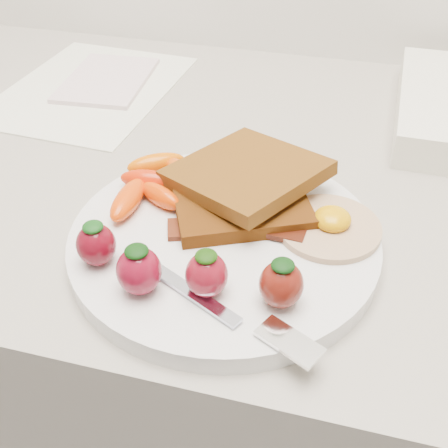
# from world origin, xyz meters

# --- Properties ---
(counter) EXTENTS (2.00, 0.60, 0.90)m
(counter) POSITION_xyz_m (0.00, 1.70, 0.45)
(counter) COLOR gray
(counter) RESTS_ON ground
(plate) EXTENTS (0.27, 0.27, 0.02)m
(plate) POSITION_xyz_m (0.00, 1.55, 0.91)
(plate) COLOR white
(plate) RESTS_ON counter
(toast_lower) EXTENTS (0.16, 0.16, 0.01)m
(toast_lower) POSITION_xyz_m (0.01, 1.60, 0.93)
(toast_lower) COLOR #3E2506
(toast_lower) RESTS_ON plate
(toast_upper) EXTENTS (0.16, 0.16, 0.03)m
(toast_upper) POSITION_xyz_m (0.01, 1.61, 0.94)
(toast_upper) COLOR #4D290F
(toast_upper) RESTS_ON toast_lower
(fried_egg) EXTENTS (0.11, 0.11, 0.02)m
(fried_egg) POSITION_xyz_m (0.09, 1.58, 0.92)
(fried_egg) COLOR beige
(fried_egg) RESTS_ON plate
(bacon_strips) EXTENTS (0.12, 0.09, 0.01)m
(bacon_strips) POSITION_xyz_m (0.01, 1.56, 0.92)
(bacon_strips) COLOR black
(bacon_strips) RESTS_ON plate
(baby_carrots) EXTENTS (0.08, 0.12, 0.02)m
(baby_carrots) POSITION_xyz_m (-0.08, 1.59, 0.93)
(baby_carrots) COLOR red
(baby_carrots) RESTS_ON plate
(strawberries) EXTENTS (0.18, 0.05, 0.04)m
(strawberries) POSITION_xyz_m (-0.01, 1.48, 0.94)
(strawberries) COLOR #5D0714
(strawberries) RESTS_ON plate
(fork) EXTENTS (0.17, 0.08, 0.00)m
(fork) POSITION_xyz_m (0.03, 1.46, 0.92)
(fork) COLOR silver
(fork) RESTS_ON plate
(paper_sheet) EXTENTS (0.22, 0.29, 0.00)m
(paper_sheet) POSITION_xyz_m (-0.25, 1.81, 0.90)
(paper_sheet) COLOR white
(paper_sheet) RESTS_ON counter
(notepad) EXTENTS (0.12, 0.16, 0.01)m
(notepad) POSITION_xyz_m (-0.24, 1.84, 0.91)
(notepad) COLOR silver
(notepad) RESTS_ON paper_sheet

